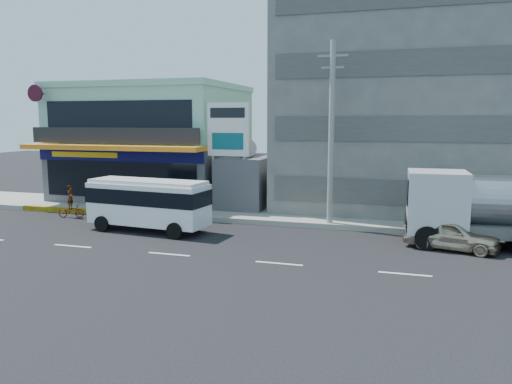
# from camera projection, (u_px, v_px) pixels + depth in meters

# --- Properties ---
(ground) EXTENTS (120.00, 120.00, 0.00)m
(ground) POSITION_uv_depth(u_px,v_px,m) (169.00, 254.00, 22.01)
(ground) COLOR black
(ground) RESTS_ON ground
(sidewalk) EXTENTS (70.00, 5.00, 0.30)m
(sidewalk) POSITION_uv_depth(u_px,v_px,m) (318.00, 217.00, 29.58)
(sidewalk) COLOR gray
(sidewalk) RESTS_ON ground
(shop_building) EXTENTS (12.40, 11.70, 8.00)m
(shop_building) POSITION_uv_depth(u_px,v_px,m) (155.00, 145.00, 36.92)
(shop_building) COLOR #4C4C51
(shop_building) RESTS_ON ground
(concrete_building) EXTENTS (16.00, 12.00, 14.00)m
(concrete_building) POSITION_uv_depth(u_px,v_px,m) (410.00, 102.00, 32.40)
(concrete_building) COLOR gray
(concrete_building) RESTS_ON ground
(gap_structure) EXTENTS (3.00, 6.00, 3.50)m
(gap_structure) POSITION_uv_depth(u_px,v_px,m) (250.00, 182.00, 33.14)
(gap_structure) COLOR #4C4C51
(gap_structure) RESTS_ON ground
(satellite_dish) EXTENTS (1.50, 1.50, 0.15)m
(satellite_dish) POSITION_uv_depth(u_px,v_px,m) (245.00, 156.00, 31.93)
(satellite_dish) COLOR slate
(satellite_dish) RESTS_ON gap_structure
(billboard) EXTENTS (2.60, 0.18, 6.90)m
(billboard) POSITION_uv_depth(u_px,v_px,m) (228.00, 136.00, 30.17)
(billboard) COLOR gray
(billboard) RESTS_ON ground
(utility_pole_near) EXTENTS (1.60, 0.30, 10.00)m
(utility_pole_near) POSITION_uv_depth(u_px,v_px,m) (331.00, 134.00, 26.59)
(utility_pole_near) COLOR #999993
(utility_pole_near) RESTS_ON ground
(minibus) EXTENTS (6.74, 2.84, 2.75)m
(minibus) POSITION_uv_depth(u_px,v_px,m) (148.00, 201.00, 26.35)
(minibus) COLOR white
(minibus) RESTS_ON ground
(sedan) EXTENTS (4.42, 2.65, 1.41)m
(sedan) POSITION_uv_depth(u_px,v_px,m) (452.00, 234.00, 22.72)
(sedan) COLOR beige
(sedan) RESTS_ON ground
(tanker_truck) EXTENTS (8.93, 3.07, 3.49)m
(tanker_truck) POSITION_uv_depth(u_px,v_px,m) (499.00, 208.00, 22.89)
(tanker_truck) COLOR silver
(tanker_truck) RESTS_ON ground
(motorcycle_rider) EXTENTS (1.63, 0.92, 1.98)m
(motorcycle_rider) POSITION_uv_depth(u_px,v_px,m) (71.00, 207.00, 30.19)
(motorcycle_rider) COLOR #4C0B0A
(motorcycle_rider) RESTS_ON ground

